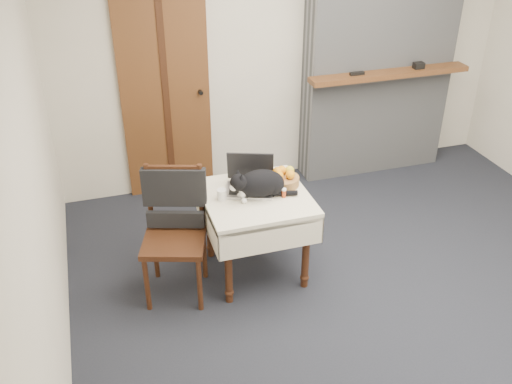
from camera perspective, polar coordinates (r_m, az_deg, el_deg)
ground at (r=4.57m, az=11.45°, el=-9.23°), size 4.50×4.50×0.00m
room_shell at (r=4.12m, az=10.96°, el=14.25°), size 4.52×4.01×2.61m
door at (r=5.38m, az=-9.04°, el=9.64°), size 0.82×0.10×2.00m
chimney at (r=5.83m, az=12.35°, el=14.00°), size 1.62×0.48×2.60m
side_table at (r=4.31m, az=-0.02°, el=-1.61°), size 0.78×0.78×0.70m
laptop at (r=4.31m, az=-0.64°, el=1.16°), size 0.44×0.41×0.26m
cat at (r=4.19m, az=0.50°, el=0.83°), size 0.51×0.23×0.25m
cream_jar at (r=4.19m, az=-3.45°, el=-0.26°), size 0.07×0.07×0.08m
pill_bottle at (r=4.21m, az=2.80°, el=-0.07°), size 0.04×0.04×0.07m
fruit_basket at (r=4.37m, az=2.77°, el=1.39°), size 0.24×0.24×0.14m
desk_clutter at (r=4.34m, az=2.20°, el=0.40°), size 0.14×0.06×0.01m
chair at (r=4.18m, az=-8.15°, el=-2.22°), size 0.56×0.56×1.00m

